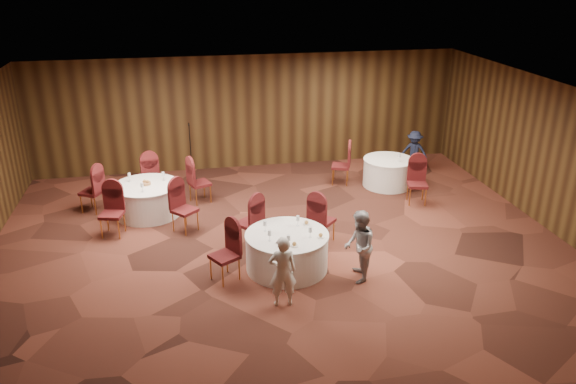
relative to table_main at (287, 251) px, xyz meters
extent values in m
plane|color=black|center=(0.06, 1.01, -0.38)|extent=(12.00, 12.00, 0.00)
plane|color=silver|center=(0.06, 1.01, 2.82)|extent=(12.00, 12.00, 0.00)
plane|color=black|center=(0.06, 6.01, 1.22)|extent=(12.00, 0.00, 12.00)
plane|color=black|center=(0.06, -3.99, 1.22)|extent=(12.00, 0.00, 12.00)
plane|color=black|center=(6.06, 1.01, 1.22)|extent=(0.00, 10.00, 10.00)
cylinder|color=white|center=(0.00, 0.00, -0.02)|extent=(1.58, 1.58, 0.72)
cylinder|color=white|center=(0.00, 0.00, 0.35)|extent=(1.61, 1.61, 0.03)
cylinder|color=white|center=(-2.73, 3.13, -0.02)|extent=(1.52, 1.52, 0.72)
cylinder|color=white|center=(-2.73, 3.13, 0.35)|extent=(1.55, 1.55, 0.03)
cylinder|color=white|center=(3.45, 3.78, -0.02)|extent=(1.29, 1.29, 0.72)
cylinder|color=white|center=(3.45, 3.78, 0.35)|extent=(1.31, 1.31, 0.03)
cylinder|color=silver|center=(-0.37, -0.20, 0.37)|extent=(0.06, 0.06, 0.01)
cylinder|color=silver|center=(-0.37, -0.20, 0.43)|extent=(0.01, 0.01, 0.11)
cone|color=silver|center=(-0.37, -0.20, 0.53)|extent=(0.08, 0.08, 0.10)
cylinder|color=silver|center=(-0.06, -0.47, 0.37)|extent=(0.06, 0.06, 0.01)
cylinder|color=silver|center=(-0.06, -0.47, 0.43)|extent=(0.01, 0.01, 0.11)
cone|color=silver|center=(-0.06, -0.47, 0.53)|extent=(0.08, 0.08, 0.10)
cylinder|color=silver|center=(0.28, 0.32, 0.37)|extent=(0.06, 0.06, 0.01)
cylinder|color=silver|center=(0.28, 0.32, 0.43)|extent=(0.01, 0.01, 0.11)
cone|color=silver|center=(0.28, 0.32, 0.53)|extent=(0.08, 0.08, 0.10)
cylinder|color=silver|center=(-0.39, 0.21, 0.37)|extent=(0.06, 0.06, 0.01)
cylinder|color=silver|center=(-0.39, 0.21, 0.43)|extent=(0.01, 0.01, 0.11)
cone|color=silver|center=(-0.39, 0.21, 0.53)|extent=(0.08, 0.08, 0.10)
cylinder|color=silver|center=(0.40, -0.22, 0.37)|extent=(0.06, 0.06, 0.01)
cylinder|color=silver|center=(0.40, -0.22, 0.43)|extent=(0.01, 0.01, 0.11)
cone|color=silver|center=(0.40, -0.22, 0.53)|extent=(0.08, 0.08, 0.10)
cylinder|color=white|center=(0.04, -0.50, 0.37)|extent=(0.15, 0.15, 0.01)
sphere|color=#9E6B33|center=(0.04, -0.50, 0.41)|extent=(0.08, 0.08, 0.08)
cylinder|color=white|center=(0.60, -0.25, 0.37)|extent=(0.15, 0.15, 0.01)
sphere|color=#9E6B33|center=(0.60, -0.25, 0.41)|extent=(0.08, 0.08, 0.08)
cylinder|color=white|center=(0.46, 0.35, 0.37)|extent=(0.15, 0.15, 0.01)
sphere|color=#9E6B33|center=(0.46, 0.35, 0.41)|extent=(0.08, 0.08, 0.08)
cylinder|color=silver|center=(-2.33, 3.32, 0.37)|extent=(0.06, 0.06, 0.01)
cylinder|color=silver|center=(-2.33, 3.32, 0.43)|extent=(0.01, 0.01, 0.11)
cone|color=silver|center=(-2.33, 3.32, 0.53)|extent=(0.08, 0.08, 0.10)
cylinder|color=silver|center=(-3.12, 3.40, 0.37)|extent=(0.06, 0.06, 0.01)
cylinder|color=silver|center=(-3.12, 3.40, 0.43)|extent=(0.01, 0.01, 0.11)
cone|color=silver|center=(-3.12, 3.40, 0.53)|extent=(0.08, 0.08, 0.10)
cylinder|color=silver|center=(-2.80, 2.70, 0.37)|extent=(0.06, 0.06, 0.01)
cylinder|color=silver|center=(-2.80, 2.70, 0.43)|extent=(0.01, 0.01, 0.11)
cone|color=silver|center=(-2.80, 2.70, 0.53)|extent=(0.08, 0.08, 0.10)
cylinder|color=brown|center=(-2.73, 3.13, 0.39)|extent=(0.22, 0.22, 0.06)
sphere|color=#9E6B33|center=(-2.76, 3.15, 0.45)|extent=(0.07, 0.07, 0.07)
sphere|color=#9E6B33|center=(-2.69, 3.11, 0.45)|extent=(0.07, 0.07, 0.07)
cylinder|color=silver|center=(3.65, 3.56, 0.37)|extent=(0.06, 0.06, 0.01)
cylinder|color=silver|center=(3.65, 3.56, 0.43)|extent=(0.01, 0.01, 0.11)
cone|color=silver|center=(3.65, 3.56, 0.53)|extent=(0.08, 0.08, 0.10)
cylinder|color=black|center=(-1.64, 5.19, -0.37)|extent=(0.24, 0.24, 0.02)
cylinder|color=black|center=(-1.64, 5.19, 0.42)|extent=(0.02, 0.02, 1.56)
cylinder|color=black|center=(-1.64, 5.24, 1.17)|extent=(0.04, 0.12, 0.04)
imported|color=silver|center=(-0.31, -1.21, 0.28)|extent=(0.50, 0.34, 1.32)
imported|color=#9E9EA2|center=(1.23, -0.66, 0.32)|extent=(0.66, 0.77, 1.39)
imported|color=#161B31|center=(4.52, 4.61, 0.23)|extent=(0.89, 0.81, 1.20)
camera|label=1|loc=(-1.80, -9.39, 5.19)|focal=35.00mm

